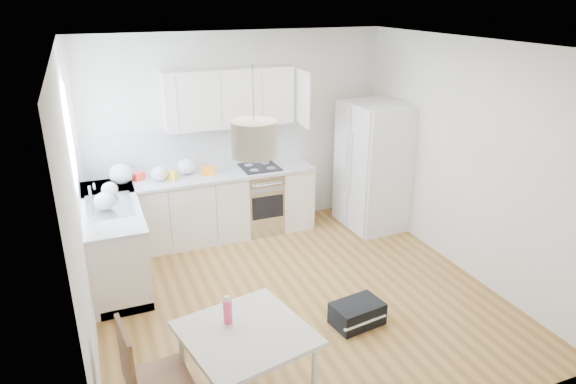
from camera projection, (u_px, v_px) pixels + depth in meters
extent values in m
plane|color=brown|center=(297.00, 296.00, 5.70)|extent=(4.20, 4.20, 0.00)
plane|color=white|center=(299.00, 44.00, 4.72)|extent=(4.20, 4.20, 0.00)
plane|color=beige|center=(238.00, 133.00, 7.03)|extent=(4.20, 0.00, 4.20)
plane|color=beige|center=(77.00, 213.00, 4.48)|extent=(0.00, 4.20, 4.20)
plane|color=beige|center=(464.00, 159.00, 5.94)|extent=(0.00, 4.20, 4.20)
cube|color=#BFE0F9|center=(70.00, 136.00, 5.33)|extent=(0.02, 1.00, 1.00)
cube|color=silver|center=(204.00, 208.00, 6.89)|extent=(3.00, 0.60, 0.88)
cube|color=silver|center=(114.00, 242.00, 5.95)|extent=(0.60, 1.80, 0.88)
cube|color=silver|center=(202.00, 176.00, 6.72)|extent=(3.02, 0.64, 0.04)
cube|color=silver|center=(109.00, 206.00, 5.79)|extent=(0.64, 1.82, 0.04)
cube|color=white|center=(196.00, 148.00, 6.86)|extent=(3.00, 0.01, 0.58)
cube|color=white|center=(77.00, 183.00, 5.57)|extent=(0.01, 1.80, 0.58)
cube|color=silver|center=(229.00, 98.00, 6.65)|extent=(1.70, 0.32, 0.75)
cube|color=beige|center=(246.00, 334.00, 3.94)|extent=(1.07, 1.07, 0.04)
cylinder|color=silver|center=(314.00, 380.00, 3.97)|extent=(0.05, 0.05, 0.67)
cylinder|color=silver|center=(183.00, 362.00, 4.17)|extent=(0.05, 0.05, 0.67)
cylinder|color=silver|center=(263.00, 330.00, 4.56)|extent=(0.05, 0.05, 0.67)
cylinder|color=#EE4268|center=(228.00, 309.00, 4.00)|extent=(0.07, 0.07, 0.24)
cube|color=black|center=(357.00, 313.00, 5.18)|extent=(0.55, 0.40, 0.23)
cylinder|color=#BEB492|center=(254.00, 139.00, 3.62)|extent=(0.34, 0.34, 0.25)
ellipsoid|color=white|center=(121.00, 174.00, 6.35)|extent=(0.29, 0.24, 0.26)
ellipsoid|color=white|center=(159.00, 174.00, 6.46)|extent=(0.21, 0.18, 0.19)
ellipsoid|color=white|center=(187.00, 166.00, 6.70)|extent=(0.24, 0.20, 0.21)
ellipsoid|color=white|center=(110.00, 189.00, 5.98)|extent=(0.19, 0.16, 0.17)
ellipsoid|color=white|center=(105.00, 201.00, 5.59)|extent=(0.23, 0.19, 0.20)
cube|color=orange|center=(208.00, 171.00, 6.70)|extent=(0.18, 0.13, 0.12)
cube|color=yellow|center=(171.00, 175.00, 6.54)|extent=(0.18, 0.17, 0.11)
cube|color=red|center=(139.00, 176.00, 6.51)|extent=(0.17, 0.16, 0.10)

